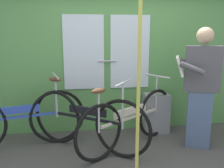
% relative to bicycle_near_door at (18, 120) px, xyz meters
% --- Properties ---
extents(train_door_wall, '(5.10, 0.28, 2.17)m').
position_rel_bicycle_near_door_xyz_m(train_door_wall, '(1.44, 0.52, 0.73)').
color(train_door_wall, '#56934C').
rests_on(train_door_wall, ground_plane).
extents(bicycle_near_door, '(1.74, 0.57, 0.97)m').
position_rel_bicycle_near_door_xyz_m(bicycle_near_door, '(0.00, 0.00, 0.00)').
color(bicycle_near_door, black).
rests_on(bicycle_near_door, ground_plane).
extents(bicycle_leaning_behind, '(1.49, 0.99, 0.96)m').
position_rel_bicycle_near_door_xyz_m(bicycle_leaning_behind, '(0.91, -0.14, -0.00)').
color(bicycle_leaning_behind, black).
rests_on(bicycle_leaning_behind, ground_plane).
extents(bicycle_by_pole, '(1.51, 1.05, 0.93)m').
position_rel_bicycle_near_door_xyz_m(bicycle_by_pole, '(1.48, -0.16, -0.02)').
color(bicycle_by_pole, black).
rests_on(bicycle_by_pole, ground_plane).
extents(passenger_reading_newspaper, '(0.62, 0.55, 1.60)m').
position_rel_bicycle_near_door_xyz_m(passenger_reading_newspaper, '(2.39, -0.25, 0.44)').
color(passenger_reading_newspaper, slate).
rests_on(passenger_reading_newspaper, ground_plane).
extents(trash_bin_by_wall, '(0.38, 0.28, 0.61)m').
position_rel_bicycle_near_door_xyz_m(trash_bin_by_wall, '(1.99, 0.31, -0.10)').
color(trash_bin_by_wall, gray).
rests_on(trash_bin_by_wall, ground_plane).
extents(handrail_pole, '(0.04, 0.04, 2.13)m').
position_rel_bicycle_near_door_xyz_m(handrail_pole, '(1.39, -0.92, 0.66)').
color(handrail_pole, '#C6C14C').
rests_on(handrail_pole, ground_plane).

